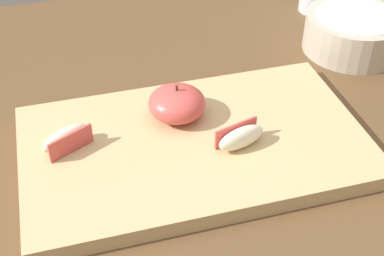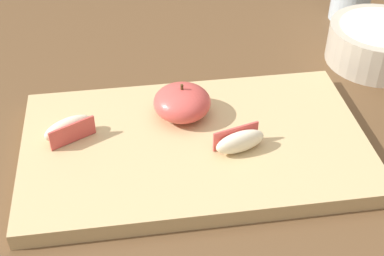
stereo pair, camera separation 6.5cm
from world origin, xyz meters
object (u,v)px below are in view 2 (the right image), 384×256
apple_wedge_right (240,141)px  apple_wedge_middle (69,129)px  apple_half_skin_up (182,102)px  ceramic_fruit_bowl (379,43)px  cutting_board (192,147)px

apple_wedge_right → apple_wedge_middle: bearing=165.1°
apple_half_skin_up → apple_wedge_middle: bearing=-170.1°
apple_wedge_middle → ceramic_fruit_bowl: size_ratio=0.42×
apple_half_skin_up → ceramic_fruit_bowl: bearing=21.0°
cutting_board → ceramic_fruit_bowl: bearing=29.2°
apple_half_skin_up → ceramic_fruit_bowl: (0.32, 0.12, -0.01)m
ceramic_fruit_bowl → apple_wedge_right: bearing=-142.5°
apple_half_skin_up → apple_wedge_right: apple_half_skin_up is taller
cutting_board → ceramic_fruit_bowl: size_ratio=2.70×
apple_wedge_middle → ceramic_fruit_bowl: bearing=17.7°
apple_half_skin_up → ceramic_fruit_bowl: 0.34m
apple_half_skin_up → apple_wedge_middle: size_ratio=1.14×
ceramic_fruit_bowl → cutting_board: bearing=-150.8°
apple_half_skin_up → cutting_board: bearing=-84.7°
apple_wedge_right → ceramic_fruit_bowl: (0.26, 0.20, -0.00)m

